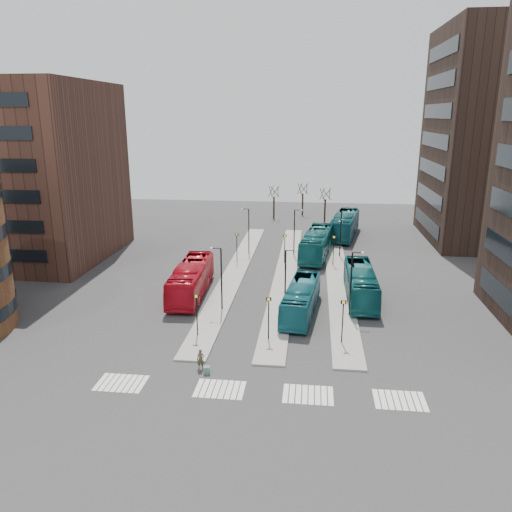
# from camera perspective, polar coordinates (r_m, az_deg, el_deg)

# --- Properties ---
(ground) EXTENTS (160.00, 160.00, 0.00)m
(ground) POSITION_cam_1_polar(r_m,az_deg,el_deg) (31.87, -3.68, -18.71)
(ground) COLOR #2D2D2F
(ground) RESTS_ON ground
(island_left) EXTENTS (2.50, 45.00, 0.15)m
(island_left) POSITION_cam_1_polar(r_m,az_deg,el_deg) (59.28, -2.38, -1.80)
(island_left) COLOR gray
(island_left) RESTS_ON ground
(island_mid) EXTENTS (2.50, 45.00, 0.15)m
(island_mid) POSITION_cam_1_polar(r_m,az_deg,el_deg) (58.68, 3.42, -2.00)
(island_mid) COLOR gray
(island_mid) RESTS_ON ground
(island_right) EXTENTS (2.50, 45.00, 0.15)m
(island_right) POSITION_cam_1_polar(r_m,az_deg,el_deg) (58.69, 9.28, -2.18)
(island_right) COLOR gray
(island_right) RESTS_ON ground
(suitcase) EXTENTS (0.51, 0.45, 0.56)m
(suitcase) POSITION_cam_1_polar(r_m,az_deg,el_deg) (37.13, -5.63, -12.84)
(suitcase) COLOR navy
(suitcase) RESTS_ON ground
(red_bus) EXTENTS (3.35, 12.25, 3.38)m
(red_bus) POSITION_cam_1_polar(r_m,az_deg,el_deg) (51.96, -7.42, -2.62)
(red_bus) COLOR red
(red_bus) RESTS_ON ground
(teal_bus_a) EXTENTS (3.67, 10.85, 2.96)m
(teal_bus_a) POSITION_cam_1_polar(r_m,az_deg,el_deg) (46.93, 5.18, -4.88)
(teal_bus_a) COLOR #166471
(teal_bus_a) RESTS_ON ground
(teal_bus_b) EXTENTS (4.59, 12.90, 3.52)m
(teal_bus_b) POSITION_cam_1_polar(r_m,az_deg,el_deg) (65.75, 6.93, 1.41)
(teal_bus_b) COLOR #135F62
(teal_bus_b) RESTS_ON ground
(teal_bus_c) EXTENTS (2.73, 11.57, 3.22)m
(teal_bus_c) POSITION_cam_1_polar(r_m,az_deg,el_deg) (51.49, 11.86, -3.11)
(teal_bus_c) COLOR #12585C
(teal_bus_c) RESTS_ON ground
(teal_bus_d) EXTENTS (5.33, 13.55, 3.68)m
(teal_bus_d) POSITION_cam_1_polar(r_m,az_deg,el_deg) (77.31, 10.10, 3.53)
(teal_bus_d) COLOR #145B65
(teal_bus_d) RESTS_ON ground
(traveller) EXTENTS (0.58, 0.40, 1.54)m
(traveller) POSITION_cam_1_polar(r_m,az_deg,el_deg) (37.56, -6.35, -11.65)
(traveller) COLOR #48412B
(traveller) RESTS_ON ground
(commuter_a) EXTENTS (0.77, 0.63, 1.51)m
(commuter_a) POSITION_cam_1_polar(r_m,az_deg,el_deg) (48.89, -7.83, -5.01)
(commuter_a) COLOR black
(commuter_a) RESTS_ON ground
(commuter_b) EXTENTS (0.82, 1.17, 1.85)m
(commuter_b) POSITION_cam_1_polar(r_m,az_deg,el_deg) (45.20, 4.28, -6.46)
(commuter_b) COLOR black
(commuter_b) RESTS_ON ground
(commuter_c) EXTENTS (0.66, 1.05, 1.55)m
(commuter_c) POSITION_cam_1_polar(r_m,az_deg,el_deg) (46.74, 5.83, -5.92)
(commuter_c) COLOR black
(commuter_c) RESTS_ON ground
(crosswalk_stripes) EXTENTS (22.35, 2.40, 0.01)m
(crosswalk_stripes) POSITION_cam_1_polar(r_m,az_deg,el_deg) (34.97, 0.44, -15.22)
(crosswalk_stripes) COLOR silver
(crosswalk_stripes) RESTS_ON ground
(office_block) EXTENTS (25.00, 20.12, 22.00)m
(office_block) POSITION_cam_1_polar(r_m,az_deg,el_deg) (71.66, -26.67, 8.57)
(office_block) COLOR #492C22
(office_block) RESTS_ON ground
(tower_far) EXTENTS (20.12, 20.00, 30.00)m
(tower_far) POSITION_cam_1_polar(r_m,az_deg,el_deg) (80.51, 26.86, 12.05)
(tower_far) COLOR #2F211A
(tower_far) RESTS_ON ground
(sign_poles) EXTENTS (12.45, 22.12, 3.65)m
(sign_poles) POSITION_cam_1_polar(r_m,az_deg,el_deg) (51.33, 2.56, -1.89)
(sign_poles) COLOR black
(sign_poles) RESTS_ON ground
(lamp_posts) EXTENTS (14.04, 20.24, 6.12)m
(lamp_posts) POSITION_cam_1_polar(r_m,az_deg,el_deg) (55.74, 4.01, 0.78)
(lamp_posts) COLOR black
(lamp_posts) RESTS_ON ground
(bare_trees) EXTENTS (10.97, 8.14, 5.90)m
(bare_trees) POSITION_cam_1_polar(r_m,az_deg,el_deg) (89.79, 5.08, 5.99)
(bare_trees) COLOR black
(bare_trees) RESTS_ON ground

